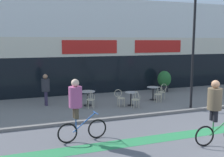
{
  "coord_description": "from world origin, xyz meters",
  "views": [
    {
      "loc": [
        -6.74,
        -6.03,
        3.49
      ],
      "look_at": [
        -2.37,
        6.1,
        1.64
      ],
      "focal_mm": 42.0,
      "sensor_mm": 36.0,
      "label": 1
    }
  ],
  "objects": [
    {
      "name": "cafe_chair_1_near",
      "position": [
        -1.25,
        5.67,
        0.64
      ],
      "size": [
        0.41,
        0.58,
        0.9
      ],
      "rotation": [
        0.0,
        0.0,
        1.56
      ],
      "color": "beige",
      "rests_on": "sidewalk_slab"
    },
    {
      "name": "lamp_post",
      "position": [
        1.45,
        4.85,
        3.52
      ],
      "size": [
        0.26,
        0.26,
        5.98
      ],
      "color": "black",
      "rests_on": "sidewalk_slab"
    },
    {
      "name": "sidewalk_slab",
      "position": [
        0.0,
        7.25,
        0.06
      ],
      "size": [
        40.0,
        5.5,
        0.12
      ],
      "primitive_type": "cube",
      "color": "slate",
      "rests_on": "ground"
    },
    {
      "name": "cyclist_2",
      "position": [
        -0.65,
        0.74,
        1.3
      ],
      "size": [
        1.8,
        0.56,
        2.22
      ],
      "rotation": [
        0.0,
        0.0,
        -0.1
      ],
      "color": "black",
      "rests_on": "ground"
    },
    {
      "name": "planter_pot",
      "position": [
        2.38,
        9.01,
        0.89
      ],
      "size": [
        0.9,
        0.9,
        1.4
      ],
      "color": "#232326",
      "rests_on": "sidewalk_slab"
    },
    {
      "name": "cafe_chair_0_near",
      "position": [
        -3.39,
        6.43,
        0.64
      ],
      "size": [
        0.41,
        0.58,
        0.9
      ],
      "rotation": [
        0.0,
        0.0,
        1.59
      ],
      "color": "beige",
      "rests_on": "sidewalk_slab"
    },
    {
      "name": "cafe_chair_1_side",
      "position": [
        -1.87,
        6.3,
        0.64
      ],
      "size": [
        0.59,
        0.44,
        0.9
      ],
      "rotation": [
        0.0,
        0.0,
        -0.1
      ],
      "color": "beige",
      "rests_on": "sidewalk_slab"
    },
    {
      "name": "pedestrian_near_end",
      "position": [
        -5.44,
        7.83,
        1.1
      ],
      "size": [
        0.44,
        0.44,
        1.66
      ],
      "rotation": [
        0.0,
        0.0,
        0.03
      ],
      "color": "#382D47",
      "rests_on": "sidewalk_slab"
    },
    {
      "name": "cyclist_0",
      "position": [
        -4.89,
        2.63,
        1.29
      ],
      "size": [
        1.8,
        0.56,
        2.21
      ],
      "rotation": [
        0.0,
        0.0,
        0.09
      ],
      "color": "black",
      "rests_on": "ground"
    },
    {
      "name": "bistro_table_2",
      "position": [
        0.48,
        7.06,
        0.66
      ],
      "size": [
        0.69,
        0.69,
        0.76
      ],
      "color": "black",
      "rests_on": "sidewalk_slab"
    },
    {
      "name": "cafe_chair_2_side",
      "position": [
        1.11,
        7.07,
        0.64
      ],
      "size": [
        0.6,
        0.45,
        0.9
      ],
      "rotation": [
        0.0,
        0.0,
        3.28
      ],
      "color": "beige",
      "rests_on": "sidewalk_slab"
    },
    {
      "name": "cafe_chair_2_near",
      "position": [
        0.48,
        6.44,
        0.64
      ],
      "size": [
        0.43,
        0.59,
        0.9
      ],
      "rotation": [
        0.0,
        0.0,
        1.5
      ],
      "color": "beige",
      "rests_on": "sidewalk_slab"
    },
    {
      "name": "bistro_table_0",
      "position": [
        -3.39,
        7.05,
        0.67
      ],
      "size": [
        0.79,
        0.79,
        0.76
      ],
      "color": "black",
      "rests_on": "sidewalk_slab"
    },
    {
      "name": "bike_lane_stripe",
      "position": [
        0.0,
        1.91,
        0.0
      ],
      "size": [
        36.0,
        0.7,
        0.01
      ],
      "primitive_type": "cube",
      "color": "#2D844C",
      "rests_on": "ground"
    },
    {
      "name": "storefront_facade",
      "position": [
        0.0,
        11.97,
        3.06
      ],
      "size": [
        40.0,
        4.06,
        6.16
      ],
      "color": "silver",
      "rests_on": "ground"
    },
    {
      "name": "cafe_chair_0_side",
      "position": [
        -4.01,
        7.05,
        0.64
      ],
      "size": [
        0.57,
        0.4,
        0.9
      ],
      "rotation": [
        0.0,
        0.0,
        0.0
      ],
      "color": "beige",
      "rests_on": "sidewalk_slab"
    },
    {
      "name": "bistro_table_1",
      "position": [
        -1.25,
        6.3,
        0.63
      ],
      "size": [
        0.64,
        0.64,
        0.72
      ],
      "color": "black",
      "rests_on": "sidewalk_slab"
    }
  ]
}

